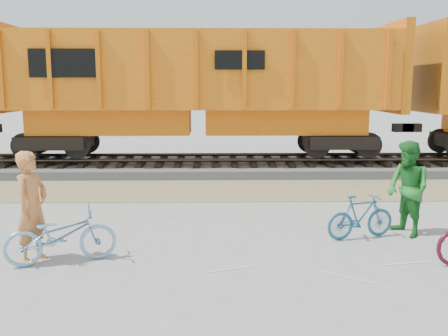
{
  "coord_description": "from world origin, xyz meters",
  "views": [
    {
      "loc": [
        -1.31,
        -8.78,
        3.05
      ],
      "look_at": [
        -1.13,
        1.5,
        1.34
      ],
      "focal_mm": 40.0,
      "sensor_mm": 36.0,
      "label": 1
    }
  ],
  "objects": [
    {
      "name": "gravel_strip",
      "position": [
        0.0,
        5.5,
        0.01
      ],
      "size": [
        120.0,
        3.0,
        0.02
      ],
      "primitive_type": "cube",
      "color": "#97895D",
      "rests_on": "ground"
    },
    {
      "name": "bicycle_teal",
      "position": [
        1.6,
        0.86,
        0.45
      ],
      "size": [
        1.55,
        0.84,
        0.89
      ],
      "primitive_type": "imported",
      "rotation": [
        0.0,
        0.0,
        1.87
      ],
      "color": "#1B5E7F",
      "rests_on": "ground"
    },
    {
      "name": "person_solo",
      "position": [
        -4.49,
        -0.35,
        0.97
      ],
      "size": [
        0.64,
        0.81,
        1.95
      ],
      "primitive_type": "imported",
      "rotation": [
        0.0,
        0.0,
        1.3
      ],
      "color": "#CD753A",
      "rests_on": "ground"
    },
    {
      "name": "ground",
      "position": [
        0.0,
        0.0,
        0.0
      ],
      "size": [
        120.0,
        120.0,
        0.0
      ],
      "primitive_type": "plane",
      "color": "#9E9E99",
      "rests_on": "ground"
    },
    {
      "name": "bicycle_blue",
      "position": [
        -3.99,
        -0.45,
        0.49
      ],
      "size": [
        1.99,
        1.22,
        0.99
      ],
      "primitive_type": "imported",
      "rotation": [
        0.0,
        0.0,
        1.9
      ],
      "color": "#7DB1D6",
      "rests_on": "ground"
    },
    {
      "name": "ballast_bed",
      "position": [
        0.0,
        9.0,
        0.15
      ],
      "size": [
        120.0,
        4.0,
        0.3
      ],
      "primitive_type": "cube",
      "color": "slate",
      "rests_on": "ground"
    },
    {
      "name": "hopper_car_center",
      "position": [
        -1.93,
        9.0,
        3.01
      ],
      "size": [
        14.0,
        3.13,
        4.65
      ],
      "color": "black",
      "rests_on": "track"
    },
    {
      "name": "person_man",
      "position": [
        2.6,
        1.06,
        0.97
      ],
      "size": [
        0.99,
        1.13,
        1.95
      ],
      "primitive_type": "imported",
      "rotation": [
        0.0,
        0.0,
        -1.26
      ],
      "color": "#1E7326",
      "rests_on": "ground"
    },
    {
      "name": "track",
      "position": [
        0.0,
        9.0,
        0.47
      ],
      "size": [
        120.0,
        2.6,
        0.24
      ],
      "color": "black",
      "rests_on": "ballast_bed"
    }
  ]
}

